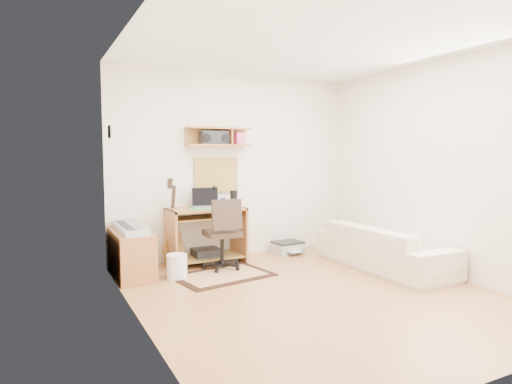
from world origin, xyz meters
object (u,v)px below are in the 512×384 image
printer (288,247)px  cabinet (131,254)px  sofa (383,240)px  desk (206,236)px  task_chair (222,233)px

printer → cabinet: bearing=-178.7°
printer → sofa: 1.49m
cabinet → sofa: bearing=-20.0°
desk → cabinet: (-1.02, -0.19, -0.10)m
cabinet → task_chair: bearing=-8.7°
desk → task_chair: bearing=-77.2°
cabinet → sofa: 3.15m
printer → task_chair: bearing=-166.1°
task_chair → sofa: 2.07m
sofa → cabinet: bearing=70.0°
task_chair → cabinet: (-1.10, 0.17, -0.19)m
cabinet → printer: bearing=5.8°
desk → printer: 1.34m
task_chair → printer: bearing=22.4°
task_chair → cabinet: bearing=175.3°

